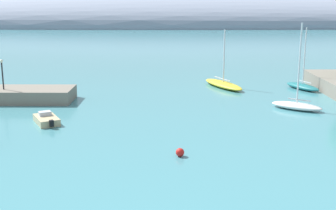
# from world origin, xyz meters

# --- Properties ---
(distant_ridge) EXTENTS (353.10, 63.63, 25.80)m
(distant_ridge) POSITION_xyz_m (16.90, 184.57, 0.00)
(distant_ridge) COLOR gray
(distant_ridge) RESTS_ON ground
(sailboat_white_near_shore) EXTENTS (5.69, 4.92, 9.25)m
(sailboat_white_near_shore) POSITION_xyz_m (15.37, 27.98, 0.50)
(sailboat_white_near_shore) COLOR white
(sailboat_white_near_shore) RESTS_ON water
(sailboat_teal_mid_mooring) EXTENTS (4.06, 6.04, 8.08)m
(sailboat_teal_mid_mooring) POSITION_xyz_m (19.38, 38.93, 0.45)
(sailboat_teal_mid_mooring) COLOR #1E6B70
(sailboat_teal_mid_mooring) RESTS_ON water
(sailboat_yellow_outer_mooring) EXTENTS (5.56, 8.68, 7.71)m
(sailboat_yellow_outer_mooring) POSITION_xyz_m (9.11, 40.47, 0.44)
(sailboat_yellow_outer_mooring) COLOR yellow
(sailboat_yellow_outer_mooring) RESTS_ON water
(motorboat_sand_outer) EXTENTS (3.25, 4.06, 1.05)m
(motorboat_sand_outer) POSITION_xyz_m (-10.29, 22.82, 0.37)
(motorboat_sand_outer) COLOR #C6B284
(motorboat_sand_outer) RESTS_ON water
(mooring_buoy_red) EXTENTS (0.65, 0.65, 0.65)m
(mooring_buoy_red) POSITION_xyz_m (2.17, 13.32, 0.33)
(mooring_buoy_red) COLOR red
(mooring_buoy_red) RESTS_ON water
(harbor_lamp_post) EXTENTS (0.36, 0.36, 3.45)m
(harbor_lamp_post) POSITION_xyz_m (-17.36, 31.86, 3.71)
(harbor_lamp_post) COLOR black
(harbor_lamp_post) RESTS_ON breakwater_rocks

